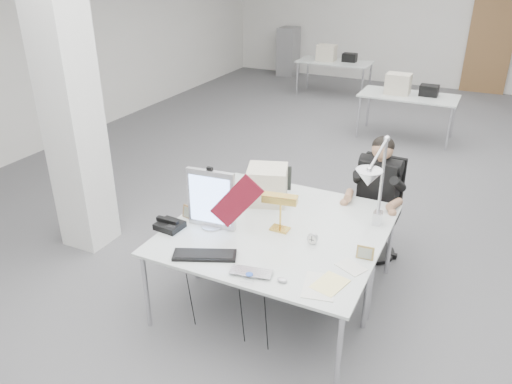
# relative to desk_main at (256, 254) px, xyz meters

# --- Properties ---
(room_shell) EXTENTS (10.04, 14.04, 3.24)m
(room_shell) POSITION_rel_desk_main_xyz_m (0.04, 2.63, 0.95)
(room_shell) COLOR #535255
(room_shell) RESTS_ON ground
(desk_main) EXTENTS (1.80, 0.90, 0.02)m
(desk_main) POSITION_rel_desk_main_xyz_m (0.00, 0.00, 0.00)
(desk_main) COLOR silver
(desk_main) RESTS_ON room_shell
(desk_second) EXTENTS (1.80, 0.90, 0.02)m
(desk_second) POSITION_rel_desk_main_xyz_m (0.00, 0.90, 0.00)
(desk_second) COLOR silver
(desk_second) RESTS_ON room_shell
(bg_desk_a) EXTENTS (1.60, 0.80, 0.02)m
(bg_desk_a) POSITION_rel_desk_main_xyz_m (0.20, 5.50, 0.00)
(bg_desk_a) COLOR silver
(bg_desk_a) RESTS_ON room_shell
(bg_desk_b) EXTENTS (1.60, 0.80, 0.02)m
(bg_desk_b) POSITION_rel_desk_main_xyz_m (-1.80, 7.70, 0.00)
(bg_desk_b) COLOR silver
(bg_desk_b) RESTS_ON room_shell
(filing_cabinet) EXTENTS (0.45, 0.55, 1.20)m
(filing_cabinet) POSITION_rel_desk_main_xyz_m (-3.50, 9.15, -0.14)
(filing_cabinet) COLOR gray
(filing_cabinet) RESTS_ON room_shell
(office_chair) EXTENTS (0.53, 0.53, 1.00)m
(office_chair) POSITION_rel_desk_main_xyz_m (0.62, 1.58, -0.24)
(office_chair) COLOR black
(office_chair) RESTS_ON room_shell
(seated_person) EXTENTS (0.56, 0.68, 0.96)m
(seated_person) POSITION_rel_desk_main_xyz_m (0.62, 1.53, 0.16)
(seated_person) COLOR black
(seated_person) RESTS_ON office_chair
(monitor) EXTENTS (0.43, 0.08, 0.54)m
(monitor) POSITION_rel_desk_main_xyz_m (-0.53, 0.22, 0.28)
(monitor) COLOR silver
(monitor) RESTS_ON desk_main
(pennant) EXTENTS (0.48, 0.08, 0.52)m
(pennant) POSITION_rel_desk_main_xyz_m (-0.27, 0.18, 0.33)
(pennant) COLOR maroon
(pennant) RESTS_ON monitor
(keyboard) EXTENTS (0.53, 0.35, 0.02)m
(keyboard) POSITION_rel_desk_main_xyz_m (-0.34, -0.23, 0.02)
(keyboard) COLOR black
(keyboard) RESTS_ON desk_main
(laptop) EXTENTS (0.35, 0.27, 0.03)m
(laptop) POSITION_rel_desk_main_xyz_m (0.10, -0.33, 0.03)
(laptop) COLOR #ADADB1
(laptop) RESTS_ON desk_main
(mouse) EXTENTS (0.09, 0.08, 0.03)m
(mouse) POSITION_rel_desk_main_xyz_m (0.34, -0.27, 0.03)
(mouse) COLOR #BBBABF
(mouse) RESTS_ON desk_main
(bankers_lamp) EXTENTS (0.33, 0.18, 0.36)m
(bankers_lamp) POSITION_rel_desk_main_xyz_m (0.03, 0.42, 0.19)
(bankers_lamp) COLOR gold
(bankers_lamp) RESTS_ON desk_main
(desk_phone) EXTENTS (0.24, 0.22, 0.06)m
(desk_phone) POSITION_rel_desk_main_xyz_m (-0.85, 0.02, 0.04)
(desk_phone) COLOR black
(desk_phone) RESTS_ON desk_main
(picture_frame_left) EXTENTS (0.16, 0.07, 0.12)m
(picture_frame_left) POSITION_rel_desk_main_xyz_m (-0.79, 0.25, 0.07)
(picture_frame_left) COLOR olive
(picture_frame_left) RESTS_ON desk_main
(picture_frame_right) EXTENTS (0.14, 0.04, 0.11)m
(picture_frame_right) POSITION_rel_desk_main_xyz_m (0.81, 0.30, 0.07)
(picture_frame_right) COLOR tan
(picture_frame_right) RESTS_ON desk_main
(desk_clock) EXTENTS (0.09, 0.04, 0.09)m
(desk_clock) POSITION_rel_desk_main_xyz_m (0.36, 0.33, 0.06)
(desk_clock) COLOR silver
(desk_clock) RESTS_ON desk_main
(paper_stack_a) EXTENTS (0.29, 0.37, 0.01)m
(paper_stack_a) POSITION_rel_desk_main_xyz_m (0.61, -0.20, 0.02)
(paper_stack_a) COLOR silver
(paper_stack_a) RESTS_ON desk_main
(paper_stack_b) EXTENTS (0.26, 0.31, 0.01)m
(paper_stack_b) POSITION_rel_desk_main_xyz_m (0.67, -0.15, 0.02)
(paper_stack_b) COLOR #FFF198
(paper_stack_b) RESTS_ON desk_main
(paper_stack_c) EXTENTS (0.26, 0.23, 0.01)m
(paper_stack_c) POSITION_rel_desk_main_xyz_m (0.75, 0.13, 0.02)
(paper_stack_c) COLOR silver
(paper_stack_c) RESTS_ON desk_main
(beige_monitor) EXTENTS (0.46, 0.45, 0.35)m
(beige_monitor) POSITION_rel_desk_main_xyz_m (-0.30, 0.87, 0.19)
(beige_monitor) COLOR beige
(beige_monitor) RESTS_ON desk_second
(architect_lamp) EXTENTS (0.34, 0.74, 0.92)m
(architect_lamp) POSITION_rel_desk_main_xyz_m (0.76, 0.64, 0.47)
(architect_lamp) COLOR silver
(architect_lamp) RESTS_ON desk_second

